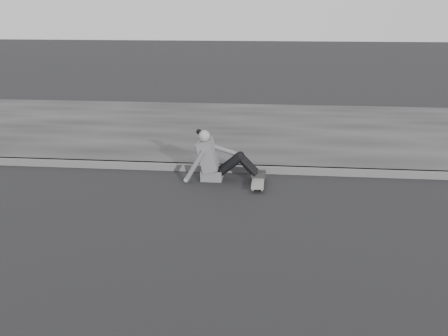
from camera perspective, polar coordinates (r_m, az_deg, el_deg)
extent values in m
plane|color=black|center=(6.69, 16.72, -7.85)|extent=(80.00, 80.00, 0.00)
cube|color=#525252|center=(9.04, 13.92, -0.45)|extent=(24.00, 0.16, 0.12)
cube|color=#323232|center=(11.93, 12.06, 4.08)|extent=(24.00, 6.00, 0.12)
cylinder|color=gray|center=(8.05, 3.30, -2.45)|extent=(0.03, 0.05, 0.05)
cylinder|color=gray|center=(8.05, 4.37, -2.49)|extent=(0.03, 0.05, 0.05)
cylinder|color=gray|center=(8.54, 3.47, -1.25)|extent=(0.03, 0.05, 0.05)
cylinder|color=gray|center=(8.54, 4.47, -1.28)|extent=(0.03, 0.05, 0.05)
cube|color=#29292B|center=(8.04, 3.84, -2.28)|extent=(0.16, 0.04, 0.03)
cube|color=#29292B|center=(8.53, 3.97, -1.09)|extent=(0.16, 0.04, 0.03)
cube|color=slate|center=(8.28, 3.91, -1.51)|extent=(0.20, 0.78, 0.02)
cube|color=#59585B|center=(8.57, -1.37, -0.71)|extent=(0.36, 0.34, 0.18)
cube|color=#59585B|center=(8.48, -1.86, 1.48)|extent=(0.37, 0.40, 0.57)
cube|color=#59585B|center=(8.46, -2.74, 2.29)|extent=(0.14, 0.30, 0.20)
cylinder|color=gray|center=(8.42, -2.21, 3.06)|extent=(0.09, 0.09, 0.08)
sphere|color=gray|center=(8.40, -2.29, 3.65)|extent=(0.20, 0.20, 0.20)
sphere|color=black|center=(8.42, -2.88, 4.16)|extent=(0.09, 0.09, 0.09)
cylinder|color=black|center=(8.39, 0.67, 0.28)|extent=(0.43, 0.13, 0.39)
cylinder|color=black|center=(8.56, 0.78, 0.65)|extent=(0.43, 0.13, 0.39)
cylinder|color=black|center=(8.37, 2.72, 0.19)|extent=(0.35, 0.11, 0.36)
cylinder|color=black|center=(8.55, 2.79, 0.55)|extent=(0.35, 0.11, 0.36)
sphere|color=black|center=(8.34, 1.80, 1.13)|extent=(0.13, 0.13, 0.13)
sphere|color=black|center=(8.51, 1.89, 1.48)|extent=(0.13, 0.13, 0.13)
cube|color=#242424|center=(8.42, 3.96, -0.87)|extent=(0.24, 0.08, 0.07)
cube|color=#242424|center=(8.59, 4.00, -0.49)|extent=(0.24, 0.08, 0.07)
cylinder|color=#59585B|center=(8.35, -3.40, 0.19)|extent=(0.38, 0.08, 0.58)
sphere|color=gray|center=(8.44, -4.39, -1.41)|extent=(0.08, 0.08, 0.08)
cylinder|color=#59585B|center=(8.59, -0.13, 2.12)|extent=(0.48, 0.08, 0.21)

